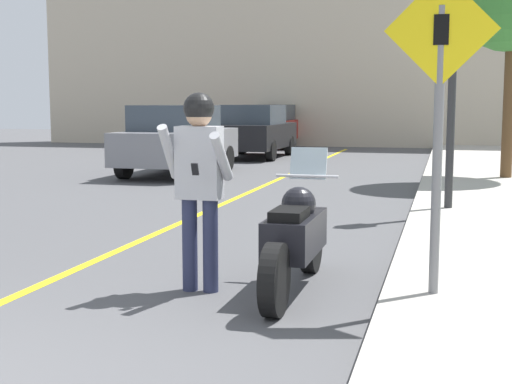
{
  "coord_description": "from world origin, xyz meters",
  "views": [
    {
      "loc": [
        3.1,
        -2.97,
        1.72
      ],
      "look_at": [
        1.36,
        3.49,
        0.89
      ],
      "focal_mm": 50.0,
      "sensor_mm": 36.0,
      "label": 1
    }
  ],
  "objects_px": {
    "parked_car_grey": "(177,139)",
    "parked_car_black": "(255,131)",
    "motorcycle": "(295,238)",
    "crossing_sign": "(439,104)",
    "traffic_light": "(453,52)",
    "parked_car_red": "(270,126)",
    "person_biker": "(199,169)"
  },
  "relations": [
    {
      "from": "traffic_light",
      "to": "parked_car_grey",
      "type": "relative_size",
      "value": 0.79
    },
    {
      "from": "person_biker",
      "to": "parked_car_black",
      "type": "relative_size",
      "value": 0.43
    },
    {
      "from": "parked_car_grey",
      "to": "parked_car_black",
      "type": "bearing_deg",
      "value": 86.21
    },
    {
      "from": "crossing_sign",
      "to": "parked_car_black",
      "type": "bearing_deg",
      "value": 110.11
    },
    {
      "from": "person_biker",
      "to": "parked_car_black",
      "type": "height_order",
      "value": "person_biker"
    },
    {
      "from": "person_biker",
      "to": "crossing_sign",
      "type": "height_order",
      "value": "crossing_sign"
    },
    {
      "from": "motorcycle",
      "to": "crossing_sign",
      "type": "bearing_deg",
      "value": -12.48
    },
    {
      "from": "motorcycle",
      "to": "parked_car_red",
      "type": "height_order",
      "value": "parked_car_red"
    },
    {
      "from": "traffic_light",
      "to": "motorcycle",
      "type": "bearing_deg",
      "value": -105.64
    },
    {
      "from": "crossing_sign",
      "to": "parked_car_black",
      "type": "height_order",
      "value": "crossing_sign"
    },
    {
      "from": "parked_car_grey",
      "to": "parked_car_red",
      "type": "height_order",
      "value": "same"
    },
    {
      "from": "traffic_light",
      "to": "parked_car_red",
      "type": "distance_m",
      "value": 17.67
    },
    {
      "from": "person_biker",
      "to": "traffic_light",
      "type": "distance_m",
      "value": 5.68
    },
    {
      "from": "crossing_sign",
      "to": "parked_car_red",
      "type": "bearing_deg",
      "value": 107.37
    },
    {
      "from": "motorcycle",
      "to": "parked_car_black",
      "type": "xyz_separation_m",
      "value": [
        -4.62,
        15.73,
        0.36
      ]
    },
    {
      "from": "traffic_light",
      "to": "crossing_sign",
      "type": "bearing_deg",
      "value": -91.33
    },
    {
      "from": "motorcycle",
      "to": "person_biker",
      "type": "bearing_deg",
      "value": -165.5
    },
    {
      "from": "traffic_light",
      "to": "person_biker",
      "type": "bearing_deg",
      "value": -113.5
    },
    {
      "from": "motorcycle",
      "to": "parked_car_black",
      "type": "height_order",
      "value": "parked_car_black"
    },
    {
      "from": "motorcycle",
      "to": "traffic_light",
      "type": "bearing_deg",
      "value": 74.36
    },
    {
      "from": "person_biker",
      "to": "motorcycle",
      "type": "bearing_deg",
      "value": 14.5
    },
    {
      "from": "crossing_sign",
      "to": "traffic_light",
      "type": "distance_m",
      "value": 5.17
    },
    {
      "from": "motorcycle",
      "to": "crossing_sign",
      "type": "xyz_separation_m",
      "value": [
        1.24,
        -0.27,
        1.21
      ]
    },
    {
      "from": "motorcycle",
      "to": "crossing_sign",
      "type": "distance_m",
      "value": 1.76
    },
    {
      "from": "parked_car_grey",
      "to": "motorcycle",
      "type": "bearing_deg",
      "value": -63.21
    },
    {
      "from": "crossing_sign",
      "to": "traffic_light",
      "type": "bearing_deg",
      "value": 88.67
    },
    {
      "from": "crossing_sign",
      "to": "parked_car_black",
      "type": "relative_size",
      "value": 0.62
    },
    {
      "from": "person_biker",
      "to": "parked_car_black",
      "type": "distance_m",
      "value": 16.39
    },
    {
      "from": "person_biker",
      "to": "parked_car_grey",
      "type": "distance_m",
      "value": 10.96
    },
    {
      "from": "person_biker",
      "to": "parked_car_grey",
      "type": "height_order",
      "value": "person_biker"
    },
    {
      "from": "motorcycle",
      "to": "parked_car_grey",
      "type": "bearing_deg",
      "value": 116.79
    },
    {
      "from": "parked_car_red",
      "to": "crossing_sign",
      "type": "bearing_deg",
      "value": -72.63
    }
  ]
}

